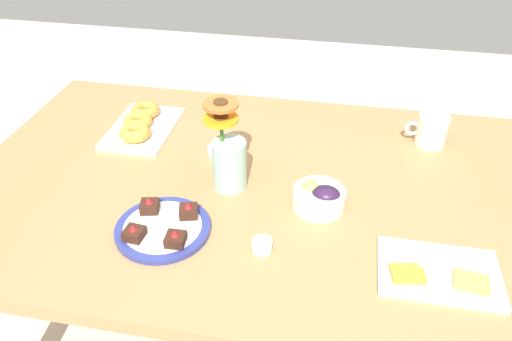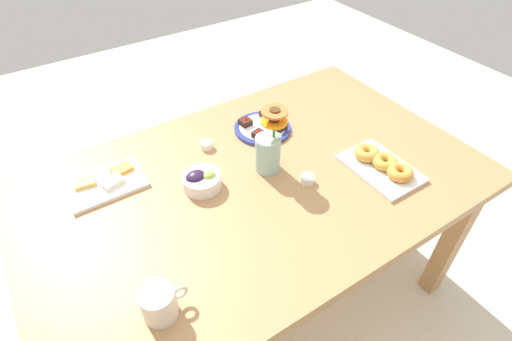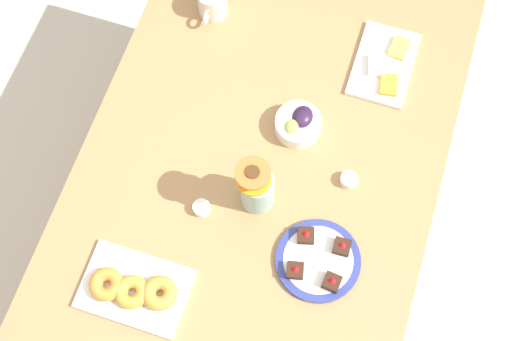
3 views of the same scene
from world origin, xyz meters
TOP-DOWN VIEW (x-y plane):
  - dining_table at (0.00, 0.00)m, footprint 1.60×1.00m
  - coffee_mug at (-0.48, -0.29)m, footprint 0.13×0.09m
  - grape_bowl at (-0.18, 0.07)m, footprint 0.13×0.13m
  - cheese_platter at (-0.45, 0.26)m, footprint 0.26×0.17m
  - croissant_platter at (0.41, -0.20)m, footprint 0.19×0.28m
  - jam_cup_honey at (0.14, -0.11)m, footprint 0.05×0.05m
  - jam_cup_berry at (-0.06, 0.25)m, footprint 0.05×0.05m
  - dessert_plate at (0.18, 0.23)m, footprint 0.23×0.23m
  - flower_vase at (0.07, 0.02)m, footprint 0.11×0.10m

SIDE VIEW (x-z plane):
  - dining_table at x=0.00m, z-range 0.28..1.02m
  - cheese_platter at x=-0.45m, z-range 0.73..0.77m
  - dessert_plate at x=0.18m, z-range 0.72..0.78m
  - jam_cup_honey at x=0.14m, z-range 0.74..0.77m
  - jam_cup_berry at x=-0.06m, z-range 0.74..0.77m
  - croissant_platter at x=0.41m, z-range 0.73..0.79m
  - grape_bowl at x=-0.18m, z-range 0.74..0.80m
  - coffee_mug at x=-0.48m, z-range 0.74..0.83m
  - flower_vase at x=0.07m, z-range 0.70..0.95m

